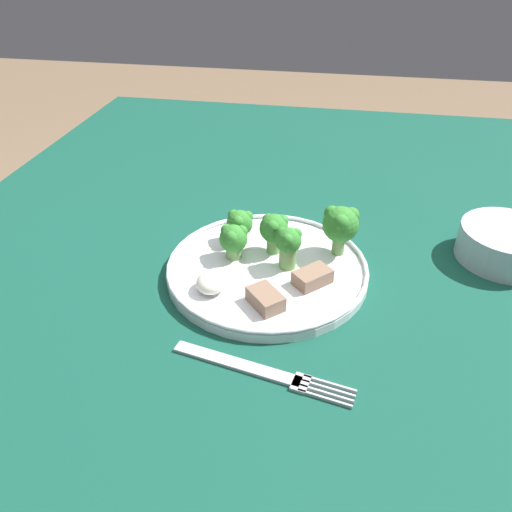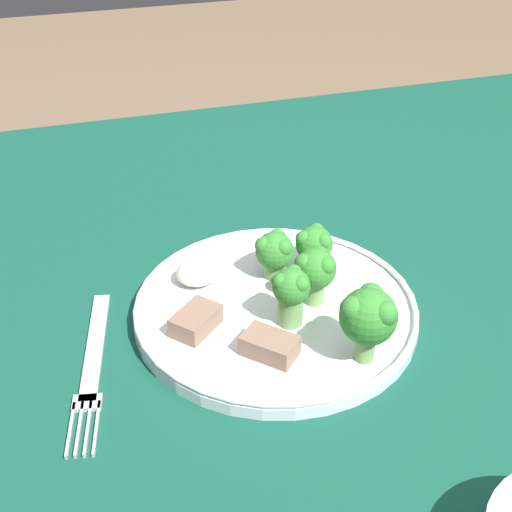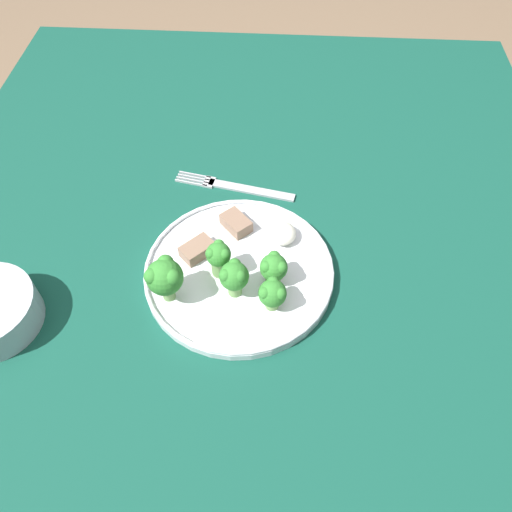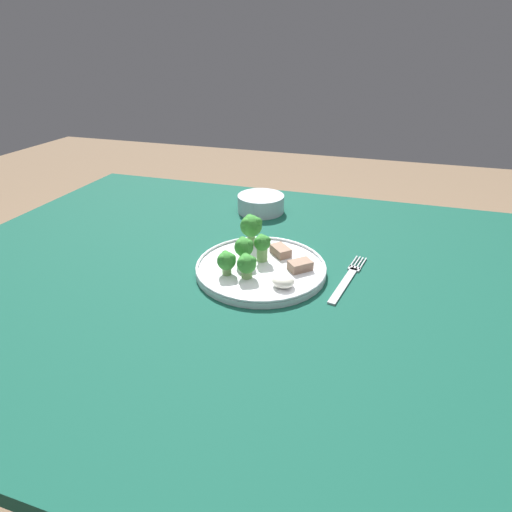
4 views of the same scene
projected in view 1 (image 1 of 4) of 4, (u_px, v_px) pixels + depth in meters
table at (265, 310)px, 0.74m from camera, size 1.39×1.04×0.74m
dinner_plate at (267, 268)px, 0.67m from camera, size 0.27×0.27×0.02m
fork at (260, 371)px, 0.53m from camera, size 0.06×0.20×0.00m
cream_bowl at (506, 245)px, 0.69m from camera, size 0.13×0.13×0.05m
broccoli_floret_near_rim_left at (274, 229)px, 0.68m from camera, size 0.04×0.04×0.06m
broccoli_floret_center_left at (341, 224)px, 0.67m from camera, size 0.05×0.05×0.07m
broccoli_floret_back_left at (240, 223)px, 0.70m from camera, size 0.04×0.04×0.05m
broccoli_floret_front_left at (288, 244)px, 0.65m from camera, size 0.04×0.03×0.06m
broccoli_floret_center_back at (233, 239)px, 0.67m from camera, size 0.04×0.04×0.05m
meat_slice_front_slice at (265, 299)px, 0.59m from camera, size 0.05×0.05×0.02m
meat_slice_middle_slice at (312, 277)px, 0.63m from camera, size 0.05×0.05×0.02m
sauce_dollop at (211, 282)px, 0.62m from camera, size 0.04×0.04×0.02m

